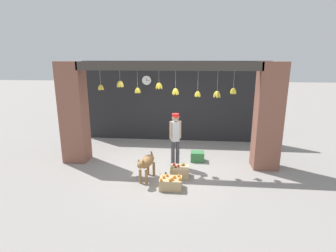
{
  "coord_description": "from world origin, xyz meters",
  "views": [
    {
      "loc": [
        0.72,
        -7.04,
        3.06
      ],
      "look_at": [
        0.0,
        0.4,
        1.14
      ],
      "focal_mm": 28.0,
      "sensor_mm": 36.0,
      "label": 1
    }
  ],
  "objects": [
    {
      "name": "storefront_awning",
      "position": [
        0.0,
        0.12,
        2.81
      ],
      "size": [
        5.02,
        0.29,
        0.97
      ],
      "color": "#3D3833"
    },
    {
      "name": "shop_back_wall",
      "position": [
        0.0,
        2.73,
        1.5
      ],
      "size": [
        6.92,
        0.12,
        2.99
      ],
      "primitive_type": "cube",
      "color": "#232326",
      "rests_on": "ground_plane"
    },
    {
      "name": "shop_pillar_right",
      "position": [
        2.81,
        0.3,
        1.5
      ],
      "size": [
        0.7,
        0.6,
        2.99
      ],
      "primitive_type": "cube",
      "color": "brown",
      "rests_on": "ground_plane"
    },
    {
      "name": "shop_pillar_left",
      "position": [
        -2.81,
        0.3,
        1.5
      ],
      "size": [
        0.7,
        0.6,
        2.99
      ],
      "primitive_type": "cube",
      "color": "brown",
      "rests_on": "ground_plane"
    },
    {
      "name": "produce_box_green",
      "position": [
        0.89,
        0.58,
        0.14
      ],
      "size": [
        0.41,
        0.34,
        0.29
      ],
      "primitive_type": "cube",
      "color": "#387A42",
      "rests_on": "ground_plane"
    },
    {
      "name": "dog",
      "position": [
        -0.44,
        -0.86,
        0.47
      ],
      "size": [
        0.42,
        1.01,
        0.7
      ],
      "rotation": [
        0.0,
        0.0,
        -1.78
      ],
      "color": "#9E7042",
      "rests_on": "ground_plane"
    },
    {
      "name": "wall_clock",
      "position": [
        -1.02,
        2.65,
        2.29
      ],
      "size": [
        0.36,
        0.03,
        0.36
      ],
      "color": "black"
    },
    {
      "name": "fruit_crate_apples",
      "position": [
        0.41,
        -0.59,
        0.15
      ],
      "size": [
        0.48,
        0.42,
        0.35
      ],
      "color": "tan",
      "rests_on": "ground_plane"
    },
    {
      "name": "ground_plane",
      "position": [
        0.0,
        0.0,
        0.0
      ],
      "size": [
        60.0,
        60.0,
        0.0
      ],
      "primitive_type": "plane",
      "color": "gray"
    },
    {
      "name": "fruit_crate_oranges",
      "position": [
        0.23,
        -1.27,
        0.14
      ],
      "size": [
        0.54,
        0.4,
        0.33
      ],
      "color": "tan",
      "rests_on": "ground_plane"
    },
    {
      "name": "water_bottle",
      "position": [
        0.07,
        -0.9,
        0.11
      ],
      "size": [
        0.07,
        0.07,
        0.24
      ],
      "color": "silver",
      "rests_on": "ground_plane"
    },
    {
      "name": "shopkeeper",
      "position": [
        0.24,
        0.11,
        0.91
      ],
      "size": [
        0.33,
        0.29,
        1.57
      ],
      "rotation": [
        0.0,
        0.0,
        3.5
      ],
      "color": "#424247",
      "rests_on": "ground_plane"
    }
  ]
}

